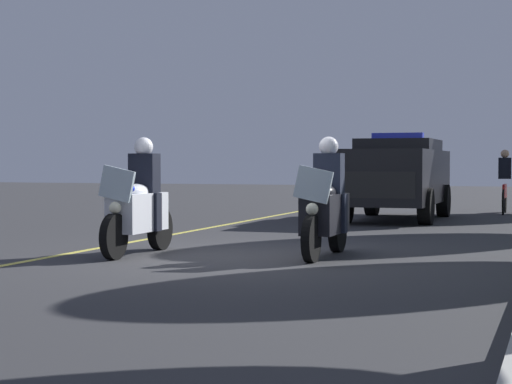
{
  "coord_description": "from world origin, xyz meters",
  "views": [
    {
      "loc": [
        11.89,
        4.39,
        1.34
      ],
      "look_at": [
        -0.74,
        0.0,
        0.9
      ],
      "focal_mm": 62.07,
      "sensor_mm": 36.0,
      "label": 1
    }
  ],
  "objects_px": {
    "police_motorcycle_lead_right": "(325,208)",
    "police_suv": "(397,175)",
    "cyclist_background": "(505,182)",
    "police_motorcycle_lead_left": "(139,207)"
  },
  "relations": [
    {
      "from": "police_motorcycle_lead_right",
      "to": "police_suv",
      "type": "distance_m",
      "value": 8.6
    },
    {
      "from": "cyclist_background",
      "to": "police_motorcycle_lead_left",
      "type": "bearing_deg",
      "value": -19.38
    },
    {
      "from": "police_motorcycle_lead_left",
      "to": "cyclist_background",
      "type": "relative_size",
      "value": 1.22
    },
    {
      "from": "police_motorcycle_lead_right",
      "to": "police_suv",
      "type": "bearing_deg",
      "value": -176.61
    },
    {
      "from": "police_motorcycle_lead_left",
      "to": "cyclist_background",
      "type": "xyz_separation_m",
      "value": [
        -12.54,
        4.41,
        0.14
      ]
    },
    {
      "from": "police_motorcycle_lead_right",
      "to": "police_suv",
      "type": "relative_size",
      "value": 0.44
    },
    {
      "from": "police_suv",
      "to": "police_motorcycle_lead_right",
      "type": "bearing_deg",
      "value": 3.39
    },
    {
      "from": "police_motorcycle_lead_right",
      "to": "cyclist_background",
      "type": "relative_size",
      "value": 1.22
    },
    {
      "from": "police_suv",
      "to": "cyclist_background",
      "type": "height_order",
      "value": "police_suv"
    },
    {
      "from": "police_motorcycle_lead_left",
      "to": "police_motorcycle_lead_right",
      "type": "distance_m",
      "value": 2.73
    }
  ]
}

